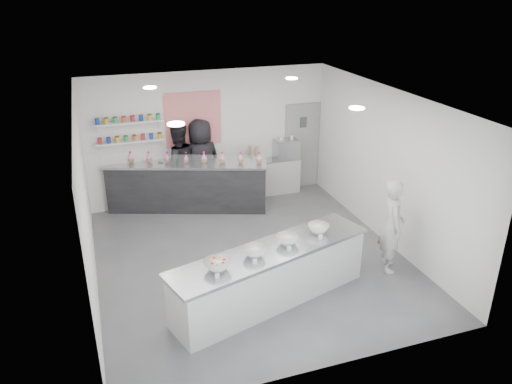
% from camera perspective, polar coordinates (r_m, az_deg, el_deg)
% --- Properties ---
extents(floor, '(6.00, 6.00, 0.00)m').
position_cam_1_polar(floor, '(9.38, -0.60, -7.65)').
color(floor, '#515156').
rests_on(floor, ground).
extents(ceiling, '(6.00, 6.00, 0.00)m').
position_cam_1_polar(ceiling, '(8.25, -0.69, 10.52)').
color(ceiling, white).
rests_on(ceiling, floor).
extents(back_wall, '(5.50, 0.00, 5.50)m').
position_cam_1_polar(back_wall, '(11.43, -5.38, 6.29)').
color(back_wall, white).
rests_on(back_wall, floor).
extents(left_wall, '(0.00, 6.00, 6.00)m').
position_cam_1_polar(left_wall, '(8.34, -18.89, -1.53)').
color(left_wall, white).
rests_on(left_wall, floor).
extents(right_wall, '(0.00, 6.00, 6.00)m').
position_cam_1_polar(right_wall, '(9.85, 14.75, 2.79)').
color(right_wall, white).
rests_on(right_wall, floor).
extents(back_door, '(0.88, 0.04, 2.10)m').
position_cam_1_polar(back_door, '(12.25, 5.28, 5.25)').
color(back_door, gray).
rests_on(back_door, floor).
extents(pattern_panel, '(1.25, 0.03, 1.20)m').
position_cam_1_polar(pattern_panel, '(11.21, -7.19, 8.26)').
color(pattern_panel, red).
rests_on(pattern_panel, back_wall).
extents(jar_shelf_lower, '(1.45, 0.22, 0.04)m').
position_cam_1_polar(jar_shelf_lower, '(11.05, -14.15, 5.62)').
color(jar_shelf_lower, silver).
rests_on(jar_shelf_lower, back_wall).
extents(jar_shelf_upper, '(1.45, 0.22, 0.04)m').
position_cam_1_polar(jar_shelf_upper, '(10.94, -14.36, 7.72)').
color(jar_shelf_upper, silver).
rests_on(jar_shelf_upper, back_wall).
extents(preserve_jars, '(1.45, 0.10, 0.56)m').
position_cam_1_polar(preserve_jars, '(10.96, -14.28, 6.99)').
color(preserve_jars, red).
rests_on(preserve_jars, jar_shelf_lower).
extents(downlight_0, '(0.24, 0.24, 0.02)m').
position_cam_1_polar(downlight_0, '(6.99, -9.14, 7.69)').
color(downlight_0, white).
rests_on(downlight_0, ceiling).
extents(downlight_1, '(0.24, 0.24, 0.02)m').
position_cam_1_polar(downlight_1, '(7.93, 11.44, 9.38)').
color(downlight_1, white).
rests_on(downlight_1, ceiling).
extents(downlight_2, '(0.24, 0.24, 0.02)m').
position_cam_1_polar(downlight_2, '(9.49, -12.03, 11.60)').
color(downlight_2, white).
rests_on(downlight_2, ceiling).
extents(downlight_3, '(0.24, 0.24, 0.02)m').
position_cam_1_polar(downlight_3, '(10.20, 4.10, 12.83)').
color(downlight_3, white).
rests_on(downlight_3, ceiling).
extents(prep_counter, '(3.54, 1.75, 0.94)m').
position_cam_1_polar(prep_counter, '(8.03, 1.73, -9.53)').
color(prep_counter, '#BBBBB6').
rests_on(prep_counter, floor).
extents(back_bar, '(3.55, 1.79, 1.10)m').
position_cam_1_polar(back_bar, '(11.22, -7.85, 0.66)').
color(back_bar, black).
rests_on(back_bar, floor).
extents(sneeze_guard, '(3.29, 1.18, 0.30)m').
position_cam_1_polar(sneeze_guard, '(10.68, -8.28, 3.48)').
color(sneeze_guard, white).
rests_on(sneeze_guard, back_bar).
extents(espresso_ledge, '(1.16, 0.37, 0.86)m').
position_cam_1_polar(espresso_ledge, '(12.02, 2.26, 1.85)').
color(espresso_ledge, '#BBBBB6').
rests_on(espresso_ledge, floor).
extents(espresso_machine, '(0.57, 0.40, 0.44)m').
position_cam_1_polar(espresso_machine, '(11.89, 3.48, 4.91)').
color(espresso_machine, '#93969E').
rests_on(espresso_machine, espresso_ledge).
extents(cup_stacks, '(0.24, 0.24, 0.38)m').
position_cam_1_polar(cup_stacks, '(11.63, -0.23, 4.38)').
color(cup_stacks, '#C3B291').
rests_on(cup_stacks, espresso_ledge).
extents(prep_bowls, '(2.34, 1.11, 0.14)m').
position_cam_1_polar(prep_bowls, '(7.75, 1.78, -6.16)').
color(prep_bowls, white).
rests_on(prep_bowls, prep_counter).
extents(label_cards, '(2.01, 0.04, 0.07)m').
position_cam_1_polar(label_cards, '(7.34, 2.02, -8.33)').
color(label_cards, white).
rests_on(label_cards, prep_counter).
extents(cookie_bags, '(3.20, 1.24, 0.26)m').
position_cam_1_polar(cookie_bags, '(10.98, -8.05, 3.93)').
color(cookie_bags, '#FF80D1').
rests_on(cookie_bags, back_bar).
extents(woman_prep, '(0.61, 0.73, 1.71)m').
position_cam_1_polar(woman_prep, '(9.01, 15.31, -3.74)').
color(woman_prep, beige).
rests_on(woman_prep, floor).
extents(staff_left, '(1.00, 0.81, 1.94)m').
position_cam_1_polar(staff_left, '(11.28, -8.87, 3.02)').
color(staff_left, black).
rests_on(staff_left, floor).
extents(staff_right, '(1.10, 0.87, 1.98)m').
position_cam_1_polar(staff_right, '(11.36, -6.27, 3.43)').
color(staff_right, black).
rests_on(staff_right, floor).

